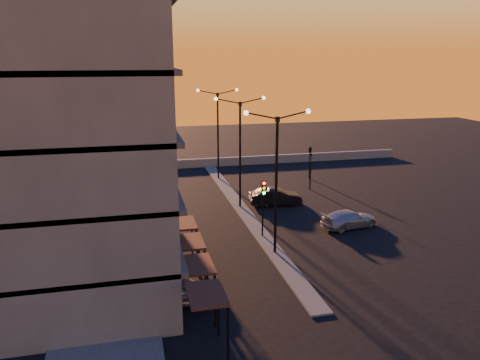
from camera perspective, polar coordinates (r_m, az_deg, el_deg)
name	(u,v)px	position (r m, az deg, el deg)	size (l,w,h in m)	color
ground	(275,253)	(31.48, 4.26, -8.90)	(120.00, 120.00, 0.00)	black
sidewalk_west	(113,244)	(33.90, -15.23, -7.52)	(5.00, 40.00, 0.12)	#4B4B49
median	(240,207)	(40.47, 0.01, -3.29)	(1.20, 36.00, 0.12)	#4B4B49
parapet	(226,162)	(55.86, -1.78, 2.26)	(44.00, 0.50, 1.00)	slate
building	(28,71)	(27.95, -24.47, 12.03)	(14.35, 17.08, 25.00)	#625C56
streetlamp_near	(276,172)	(29.68, 4.46, 1.03)	(4.32, 0.32, 9.51)	black
streetlamp_mid	(240,144)	(39.11, 0.01, 4.43)	(4.32, 0.32, 9.51)	black
streetlamp_far	(218,127)	(48.77, -2.71, 6.49)	(4.32, 0.32, 9.51)	black
traffic_light_main	(263,199)	(33.05, 2.86, -2.37)	(0.28, 0.44, 4.25)	black
signal_east_a	(311,170)	(46.00, 8.59, 1.18)	(0.13, 0.16, 3.60)	black
signal_east_b	(310,150)	(49.92, 8.55, 3.63)	(0.42, 1.99, 3.60)	black
car_hatchback	(186,291)	(25.46, -6.60, -13.34)	(1.59, 3.95, 1.35)	#9FA1A7
car_sedan	(275,197)	(41.12, 4.33, -2.03)	(1.60, 4.58, 1.51)	black
car_wagon	(349,219)	(36.71, 13.18, -4.64)	(1.85, 4.56, 1.32)	#A3A7AB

